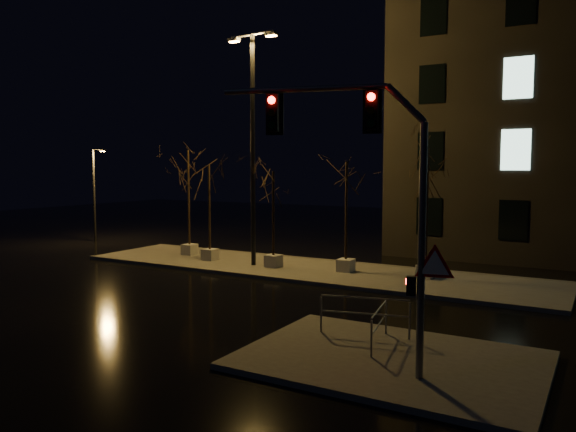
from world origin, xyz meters
The scene contains 13 objects.
ground centered at (0.00, 0.00, 0.00)m, with size 90.00×90.00×0.00m, color black.
median centered at (0.00, 6.00, 0.07)m, with size 22.00×5.00×0.15m, color #494641.
sidewalk_corner centered at (7.50, -3.50, 0.07)m, with size 7.00×5.00×0.15m, color #494641.
tree_0 centered at (-6.93, 6.36, 4.36)m, with size 1.80×1.80×5.55m.
tree_1 centered at (-4.97, 5.55, 3.77)m, with size 1.80×1.80×4.77m.
tree_2 centered at (-1.30, 5.50, 3.54)m, with size 1.80×1.80×4.47m.
tree_3 centered at (2.03, 6.10, 3.89)m, with size 1.80×1.80×4.93m.
tree_4 centered at (5.45, 6.45, 4.28)m, with size 1.80×1.80×5.44m.
traffic_signal_mast centered at (7.49, -4.72, 4.30)m, with size 5.04×1.35×6.32m.
streetlight_main centered at (-2.37, 5.47, 6.23)m, with size 2.64×0.48×10.55m.
streetlight_far centered at (-16.30, 8.47, 3.21)m, with size 1.14×0.20×5.83m.
guard_rail_a centered at (6.28, -2.19, 0.84)m, with size 2.39×0.62×1.06m.
guard_rail_b centered at (6.91, -2.74, 0.77)m, with size 0.40×2.01×0.97m.
Camera 1 is at (11.90, -16.11, 4.71)m, focal length 35.00 mm.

